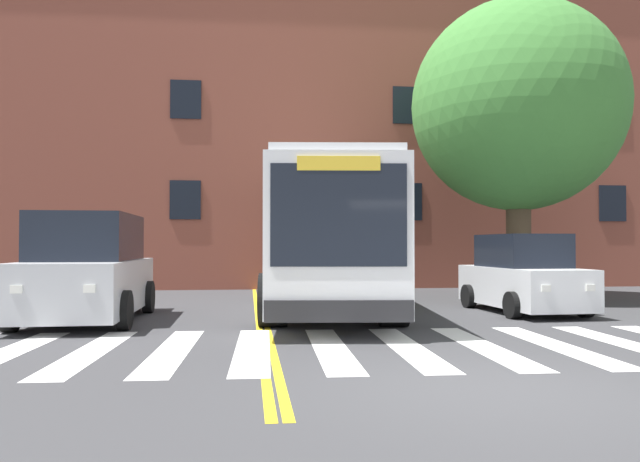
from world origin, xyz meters
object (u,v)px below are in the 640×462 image
Objects in this scene: city_bus at (328,237)px; street_tree_curbside_large at (518,107)px; car_silver_near_lane at (88,270)px; car_white_far_lane at (522,276)px.

city_bus is 7.49m from street_tree_curbside_large.
car_silver_near_lane is 13.00m from street_tree_curbside_large.
car_silver_near_lane is 1.23× the size of car_white_far_lane.
street_tree_curbside_large is (1.46, 3.44, 4.91)m from car_white_far_lane.
city_bus is 1.30× the size of street_tree_curbside_large.
city_bus reaches higher than car_white_far_lane.
street_tree_curbside_large is at bearing 66.99° from car_white_far_lane.
car_silver_near_lane is 0.56× the size of street_tree_curbside_large.
city_bus is 5.81m from car_silver_near_lane.
street_tree_curbside_large is at bearing 18.82° from city_bus.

